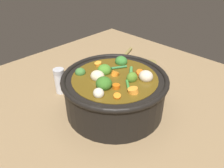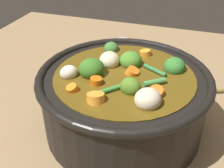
# 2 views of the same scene
# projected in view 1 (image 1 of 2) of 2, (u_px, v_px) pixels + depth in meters

# --- Properties ---
(ground_plane) EXTENTS (1.10, 1.10, 0.00)m
(ground_plane) POSITION_uv_depth(u_px,v_px,m) (115.00, 109.00, 0.69)
(ground_plane) COLOR #8C704C
(cooking_pot) EXTENTS (0.31, 0.31, 0.14)m
(cooking_pot) POSITION_uv_depth(u_px,v_px,m) (115.00, 92.00, 0.66)
(cooking_pot) COLOR black
(cooking_pot) RESTS_ON ground_plane
(wooden_spoon) EXTENTS (0.22, 0.20, 0.01)m
(wooden_spoon) POSITION_uv_depth(u_px,v_px,m) (136.00, 60.00, 0.96)
(wooden_spoon) COLOR olive
(wooden_spoon) RESTS_ON ground_plane
(salt_shaker) EXTENTS (0.04, 0.04, 0.09)m
(salt_shaker) POSITION_uv_depth(u_px,v_px,m) (60.00, 81.00, 0.75)
(salt_shaker) COLOR silver
(salt_shaker) RESTS_ON ground_plane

